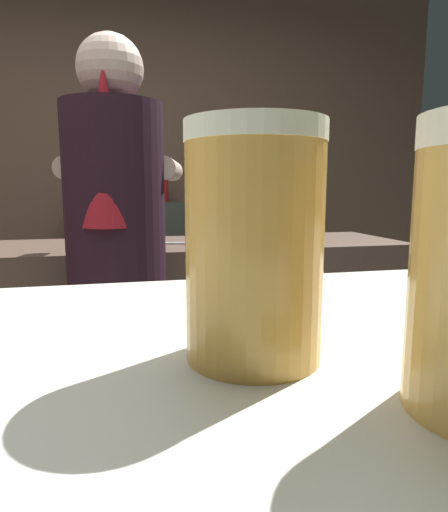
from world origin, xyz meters
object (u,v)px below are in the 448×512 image
bartender (116,249)px  bottle_soy (128,187)px  chefs_knife (181,243)px  bottle_hot_sauce (94,190)px  knife_block (307,219)px  mixing_bowl (102,237)px  bottle_vinegar (164,188)px  pint_glass_near (254,243)px

bartender → bottle_soy: bearing=9.5°
chefs_knife → bottle_soy: bottle_soy is taller
bottle_hot_sauce → bottle_soy: 0.24m
bottle_hot_sauce → knife_block: bearing=-50.5°
mixing_bowl → bottle_hot_sauce: bottle_hot_sauce is taller
knife_block → mixing_bowl: 0.97m
bottle_vinegar → bartender: bearing=-100.9°
pint_glass_near → chefs_knife: bearing=83.8°
pint_glass_near → bottle_vinegar: bottle_vinegar is taller
knife_block → mixing_bowl: knife_block is taller
bottle_soy → bottle_vinegar: (0.25, 0.01, -0.00)m
mixing_bowl → bottle_soy: (0.15, 1.14, 0.23)m
pint_glass_near → bottle_soy: 3.02m
bartender → bottle_vinegar: (0.33, 1.69, 0.21)m
bartender → pint_glass_near: bearing=-163.9°
mixing_bowl → bottle_hot_sauce: bearing=94.5°
chefs_knife → bottle_soy: bearing=108.8°
bottle_hot_sauce → bottle_soy: size_ratio=0.77×
chefs_knife → bottle_vinegar: bearing=97.7°
bartender → bottle_soy: 1.70m
chefs_knife → pint_glass_near: size_ratio=1.78×
chefs_knife → bottle_hot_sauce: size_ratio=1.17×
mixing_bowl → chefs_knife: (0.35, -0.14, -0.02)m
mixing_bowl → pint_glass_near: bearing=-84.9°
bartender → bottle_soy: bartender is taller
bartender → knife_block: (0.88, 0.39, 0.06)m
pint_glass_near → bottle_hot_sauce: bottle_hot_sauce is taller
pint_glass_near → bartender: bearing=94.1°
chefs_knife → bottle_hot_sauce: 1.34m
bartender → mixing_bowl: bartender is taller
knife_block → bottle_soy: size_ratio=1.02×
bottle_vinegar → bottle_soy: bearing=-178.9°
knife_block → bottle_vinegar: bearing=112.9°
mixing_bowl → chefs_knife: bearing=-21.8°
mixing_bowl → bottle_soy: bearing=82.6°
pint_glass_near → bottle_vinegar: bearing=85.6°
knife_block → chefs_knife: (-0.60, 0.02, -0.10)m
chefs_knife → bottle_vinegar: 1.31m
pint_glass_near → bottle_vinegar: size_ratio=0.53×
chefs_knife → bottle_vinegar: (0.05, 1.29, 0.25)m
pint_glass_near → bottle_hot_sauce: size_ratio=0.66×
bottle_hot_sauce → bottle_vinegar: 0.49m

